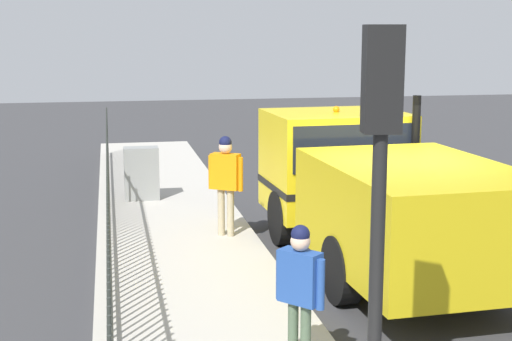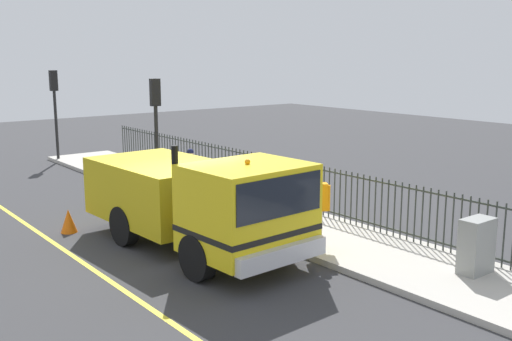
{
  "view_description": "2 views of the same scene",
  "coord_description": "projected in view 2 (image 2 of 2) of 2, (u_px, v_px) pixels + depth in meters",
  "views": [
    {
      "loc": [
        4.26,
        10.5,
        3.71
      ],
      "look_at": [
        2.08,
        -0.49,
        1.62
      ],
      "focal_mm": 52.27,
      "sensor_mm": 36.0,
      "label": 1
    },
    {
      "loc": [
        -6.99,
        -11.73,
        4.47
      ],
      "look_at": [
        2.17,
        -0.12,
        1.61
      ],
      "focal_mm": 41.84,
      "sensor_mm": 36.0,
      "label": 2
    }
  ],
  "objects": [
    {
      "name": "traffic_light_mid",
      "position": [
        54.0,
        96.0,
        25.01
      ],
      "size": [
        0.3,
        0.22,
        3.73
      ],
      "rotation": [
        0.0,
        0.0,
        3.16
      ],
      "color": "black",
      "rests_on": "sidewalk_slab"
    },
    {
      "name": "sidewalk_slab",
      "position": [
        281.0,
        222.0,
        16.03
      ],
      "size": [
        2.8,
        28.0,
        0.14
      ],
      "primitive_type": "cube",
      "color": "#B7B2A8",
      "rests_on": "ground"
    },
    {
      "name": "lane_marking",
      "position": [
        90.0,
        268.0,
        12.76
      ],
      "size": [
        0.12,
        25.2,
        0.01
      ],
      "primitive_type": "cube",
      "color": "yellow",
      "rests_on": "ground"
    },
    {
      "name": "iron_fence",
      "position": [
        314.0,
        188.0,
        16.6
      ],
      "size": [
        0.04,
        23.83,
        1.38
      ],
      "color": "#2D332D",
      "rests_on": "sidewalk_slab"
    },
    {
      "name": "utility_cabinet",
      "position": [
        476.0,
        246.0,
        11.98
      ],
      "size": [
        0.74,
        0.43,
        1.14
      ],
      "primitive_type": "cube",
      "color": "gray",
      "rests_on": "sidewalk_slab"
    },
    {
      "name": "work_truck",
      "position": [
        201.0,
        198.0,
        13.51
      ],
      "size": [
        2.67,
        6.39,
        2.66
      ],
      "rotation": [
        0.0,
        0.0,
        3.19
      ],
      "color": "yellow",
      "rests_on": "ground"
    },
    {
      "name": "traffic_light_near",
      "position": [
        156.0,
        112.0,
        18.71
      ],
      "size": [
        0.33,
        0.25,
        3.63
      ],
      "rotation": [
        0.0,
        0.0,
        3.0
      ],
      "color": "black",
      "rests_on": "sidewalk_slab"
    },
    {
      "name": "pedestrian_distant",
      "position": [
        191.0,
        169.0,
        17.87
      ],
      "size": [
        0.45,
        0.48,
        1.61
      ],
      "rotation": [
        0.0,
        0.0,
        2.28
      ],
      "color": "#264C99",
      "rests_on": "sidewalk_slab"
    },
    {
      "name": "ground_plane",
      "position": [
        181.0,
        247.0,
        14.13
      ],
      "size": [
        61.59,
        61.59,
        0.0
      ],
      "primitive_type": "plane",
      "color": "#38383A",
      "rests_on": "ground"
    },
    {
      "name": "worker_standing",
      "position": [
        316.0,
        200.0,
        13.59
      ],
      "size": [
        0.57,
        0.46,
        1.79
      ],
      "rotation": [
        0.0,
        0.0,
        2.58
      ],
      "color": "orange",
      "rests_on": "sidewalk_slab"
    },
    {
      "name": "traffic_cone",
      "position": [
        69.0,
        221.0,
        15.28
      ],
      "size": [
        0.42,
        0.42,
        0.6
      ],
      "primitive_type": "cone",
      "color": "orange",
      "rests_on": "ground"
    }
  ]
}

